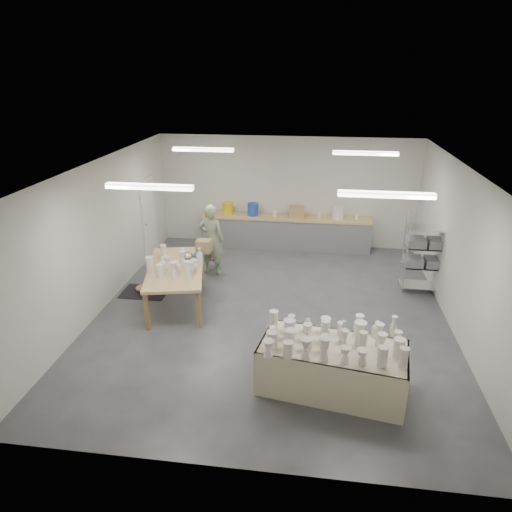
# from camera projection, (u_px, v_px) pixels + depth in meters

# --- Properties ---
(room) EXTENTS (8.00, 8.02, 3.00)m
(room) POSITION_uv_depth(u_px,v_px,m) (268.00, 215.00, 8.68)
(room) COLOR #424449
(room) RESTS_ON ground
(back_counter) EXTENTS (4.60, 0.60, 1.24)m
(back_counter) POSITION_uv_depth(u_px,v_px,m) (285.00, 231.00, 12.56)
(back_counter) COLOR tan
(back_counter) RESTS_ON ground
(wire_shelf) EXTENTS (0.88, 0.48, 1.80)m
(wire_shelf) POSITION_uv_depth(u_px,v_px,m) (425.00, 253.00, 9.92)
(wire_shelf) COLOR silver
(wire_shelf) RESTS_ON ground
(drying_table) EXTENTS (2.35, 1.40, 1.15)m
(drying_table) POSITION_uv_depth(u_px,v_px,m) (332.00, 364.00, 6.99)
(drying_table) COLOR olive
(drying_table) RESTS_ON ground
(work_table) EXTENTS (1.58, 2.42, 1.19)m
(work_table) POSITION_uv_depth(u_px,v_px,m) (179.00, 266.00, 9.47)
(work_table) COLOR tan
(work_table) RESTS_ON ground
(rug) EXTENTS (1.00, 0.70, 0.02)m
(rug) POSITION_uv_depth(u_px,v_px,m) (145.00, 292.00, 10.19)
(rug) COLOR black
(rug) RESTS_ON ground
(cat) EXTENTS (0.42, 0.32, 0.17)m
(cat) POSITION_uv_depth(u_px,v_px,m) (145.00, 288.00, 10.14)
(cat) COLOR white
(cat) RESTS_ON rug
(potter) EXTENTS (0.70, 0.53, 1.73)m
(potter) POSITION_uv_depth(u_px,v_px,m) (212.00, 240.00, 10.84)
(potter) COLOR #93A37E
(potter) RESTS_ON ground
(red_stool) EXTENTS (0.40, 0.40, 0.30)m
(red_stool) POSITION_uv_depth(u_px,v_px,m) (215.00, 259.00, 11.32)
(red_stool) COLOR #AD2B18
(red_stool) RESTS_ON ground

